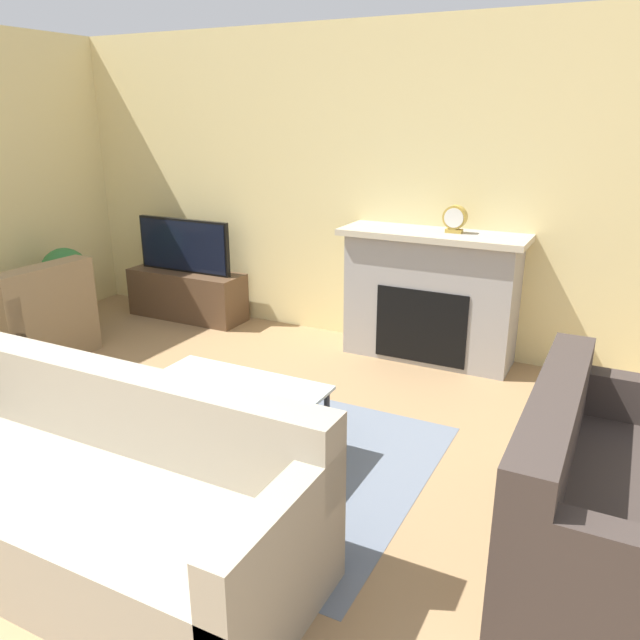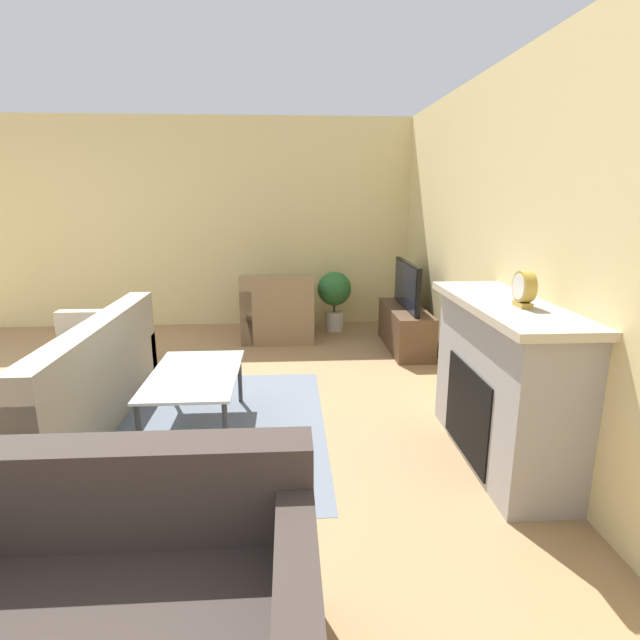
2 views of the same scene
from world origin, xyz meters
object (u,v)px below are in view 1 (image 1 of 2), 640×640
Objects in this scene: coffee_table at (230,395)px; couch_sectional at (85,496)px; armchair_by_window at (28,323)px; potted_plant at (66,277)px; mantel_clock at (455,219)px; tv at (184,246)px; couch_loveseat at (617,510)px.

couch_sectional is at bearing -96.93° from coffee_table.
potted_plant is at bearing -153.99° from armchair_by_window.
mantel_clock is at bearing 74.93° from couch_sectional.
tv is 1.35× the size of potted_plant.
couch_loveseat is 1.45× the size of coffee_table.
couch_loveseat and armchair_by_window have the same top height.
couch_sectional is 1.48× the size of couch_loveseat.
couch_sectional reaches higher than potted_plant.
couch_sectional is at bearing 57.68° from armchair_by_window.
tv is 1.18× the size of armchair_by_window.
mantel_clock is (3.16, 1.52, 0.89)m from armchair_by_window.
armchair_by_window is 3.62m from mantel_clock.
couch_sectional is 3.00× the size of potted_plant.
tv is at bearing 162.46° from armchair_by_window.
couch_loveseat is 5.03m from potted_plant.
coffee_table is (1.94, -2.03, -0.33)m from tv.
coffee_table is at bearing -46.30° from tv.
coffee_table is at bearing -24.92° from potted_plant.
tv is 0.97× the size of coffee_table.
couch_loveseat is (2.21, 1.01, -0.00)m from couch_sectional.
tv is at bearing 120.95° from couch_sectional.
armchair_by_window is at bearing 145.89° from couch_sectional.
couch_sectional is 2.82m from armchair_by_window.
coffee_table is (0.12, 1.00, 0.12)m from couch_sectional.
potted_plant is 3.64m from mantel_clock.
tv is 2.69m from mantel_clock.
potted_plant reaches higher than coffee_table.
potted_plant is (-2.65, 2.29, 0.20)m from couch_sectional.
couch_sectional is 2.15× the size of coffee_table.
couch_sectional is at bearing -40.83° from potted_plant.
armchair_by_window is 0.82× the size of coffee_table.
mantel_clock is (2.65, 0.06, 0.45)m from tv.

